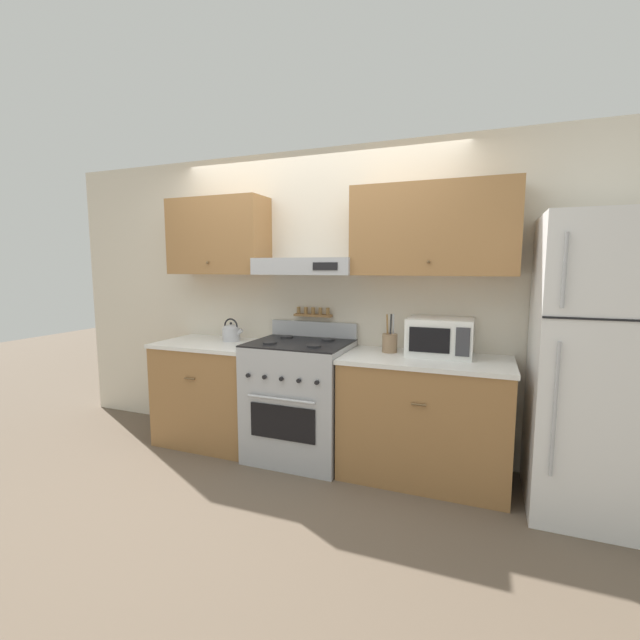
{
  "coord_description": "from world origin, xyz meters",
  "views": [
    {
      "loc": [
        1.38,
        -2.8,
        1.57
      ],
      "look_at": [
        0.19,
        0.27,
        1.16
      ],
      "focal_mm": 24.0,
      "sensor_mm": 36.0,
      "label": 1
    }
  ],
  "objects_px": {
    "tea_kettle": "(231,332)",
    "microwave": "(440,337)",
    "stove_range": "(300,399)",
    "refrigerator": "(602,367)",
    "utensil_crock": "(390,342)"
  },
  "relations": [
    {
      "from": "tea_kettle",
      "to": "microwave",
      "type": "bearing_deg",
      "value": 0.56
    },
    {
      "from": "microwave",
      "to": "stove_range",
      "type": "bearing_deg",
      "value": -172.08
    },
    {
      "from": "refrigerator",
      "to": "microwave",
      "type": "relative_size",
      "value": 3.98
    },
    {
      "from": "microwave",
      "to": "utensil_crock",
      "type": "xyz_separation_m",
      "value": [
        -0.37,
        -0.02,
        -0.06
      ]
    },
    {
      "from": "tea_kettle",
      "to": "utensil_crock",
      "type": "bearing_deg",
      "value": 0.0
    },
    {
      "from": "stove_range",
      "to": "microwave",
      "type": "bearing_deg",
      "value": 7.92
    },
    {
      "from": "stove_range",
      "to": "microwave",
      "type": "distance_m",
      "value": 1.23
    },
    {
      "from": "refrigerator",
      "to": "microwave",
      "type": "distance_m",
      "value": 1.03
    },
    {
      "from": "stove_range",
      "to": "tea_kettle",
      "type": "xyz_separation_m",
      "value": [
        -0.73,
        0.13,
        0.5
      ]
    },
    {
      "from": "microwave",
      "to": "utensil_crock",
      "type": "distance_m",
      "value": 0.38
    },
    {
      "from": "microwave",
      "to": "refrigerator",
      "type": "bearing_deg",
      "value": -11.25
    },
    {
      "from": "stove_range",
      "to": "utensil_crock",
      "type": "bearing_deg",
      "value": 10.62
    },
    {
      "from": "refrigerator",
      "to": "tea_kettle",
      "type": "bearing_deg",
      "value": 176.31
    },
    {
      "from": "refrigerator",
      "to": "utensil_crock",
      "type": "height_order",
      "value": "refrigerator"
    },
    {
      "from": "refrigerator",
      "to": "tea_kettle",
      "type": "xyz_separation_m",
      "value": [
        -2.81,
        0.18,
        0.04
      ]
    }
  ]
}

